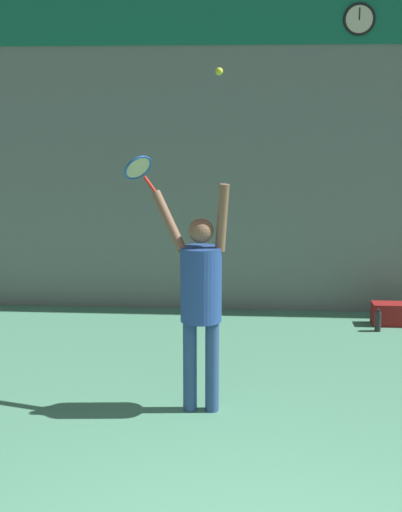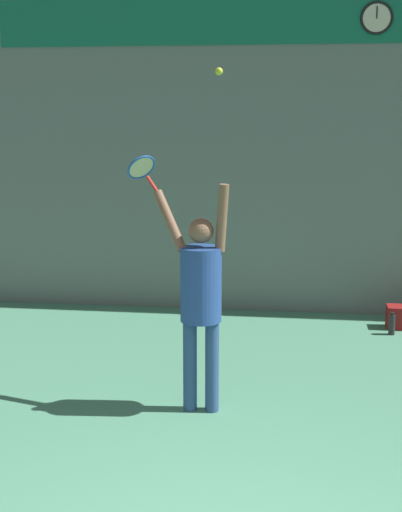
# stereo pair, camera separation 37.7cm
# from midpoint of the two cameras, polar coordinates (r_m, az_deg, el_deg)

# --- Properties ---
(back_wall) EXTENTS (18.00, 0.10, 5.00)m
(back_wall) POSITION_cam_midpoint_polar(r_m,az_deg,el_deg) (9.85, 6.60, 9.83)
(back_wall) COLOR slate
(back_wall) RESTS_ON ground_plane
(sponsor_banner) EXTENTS (7.42, 0.02, 0.62)m
(sponsor_banner) POSITION_cam_midpoint_polar(r_m,az_deg,el_deg) (9.86, 6.81, 18.26)
(sponsor_banner) COLOR #146B4C
(scoreboard_clock) EXTENTS (0.42, 0.04, 0.42)m
(scoreboard_clock) POSITION_cam_midpoint_polar(r_m,az_deg,el_deg) (9.91, 14.99, 17.92)
(scoreboard_clock) COLOR beige
(tennis_player) EXTENTS (0.77, 0.47, 2.16)m
(tennis_player) POSITION_cam_midpoint_polar(r_m,az_deg,el_deg) (6.54, 1.62, -2.93)
(tennis_player) COLOR #2D4C7F
(tennis_player) RESTS_ON ground_plane
(tennis_racket) EXTENTS (0.38, 0.39, 0.35)m
(tennis_racket) POSITION_cam_midpoint_polar(r_m,az_deg,el_deg) (6.84, -3.14, 6.97)
(tennis_racket) COLOR red
(tennis_ball) EXTENTS (0.07, 0.07, 0.07)m
(tennis_ball) POSITION_cam_midpoint_polar(r_m,az_deg,el_deg) (6.31, 3.22, 14.54)
(tennis_ball) COLOR #CCDB2D
(water_bottle) EXTENTS (0.08, 0.08, 0.29)m
(water_bottle) POSITION_cam_midpoint_polar(r_m,az_deg,el_deg) (9.41, 16.15, -5.29)
(water_bottle) COLOR #262628
(water_bottle) RESTS_ON ground_plane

